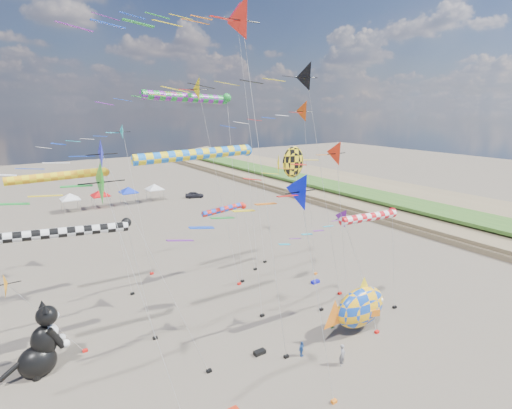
{
  "coord_description": "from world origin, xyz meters",
  "views": [
    {
      "loc": [
        -16.53,
        -13.18,
        17.97
      ],
      "look_at": [
        0.32,
        12.0,
        10.4
      ],
      "focal_mm": 28.0,
      "sensor_mm": 36.0,
      "label": 1
    }
  ],
  "objects_px": {
    "parked_car": "(194,195)",
    "cat_inflatable": "(39,339)",
    "child_blue": "(302,349)",
    "child_green": "(334,323)",
    "person_adult": "(342,355)",
    "fish_inflatable": "(360,307)"
  },
  "relations": [
    {
      "from": "fish_inflatable",
      "to": "person_adult",
      "type": "bearing_deg",
      "value": -151.35
    },
    {
      "from": "person_adult",
      "to": "cat_inflatable",
      "type": "bearing_deg",
      "value": 121.38
    },
    {
      "from": "parked_car",
      "to": "cat_inflatable",
      "type": "bearing_deg",
      "value": 165.93
    },
    {
      "from": "child_blue",
      "to": "parked_car",
      "type": "xyz_separation_m",
      "value": [
        15.75,
        51.59,
        0.03
      ]
    },
    {
      "from": "cat_inflatable",
      "to": "fish_inflatable",
      "type": "distance_m",
      "value": 23.65
    },
    {
      "from": "cat_inflatable",
      "to": "child_blue",
      "type": "height_order",
      "value": "cat_inflatable"
    },
    {
      "from": "fish_inflatable",
      "to": "child_green",
      "type": "xyz_separation_m",
      "value": [
        -1.36,
        1.47,
        -1.69
      ]
    },
    {
      "from": "child_green",
      "to": "cat_inflatable",
      "type": "bearing_deg",
      "value": 147.93
    },
    {
      "from": "fish_inflatable",
      "to": "person_adult",
      "type": "height_order",
      "value": "fish_inflatable"
    },
    {
      "from": "parked_car",
      "to": "person_adult",
      "type": "bearing_deg",
      "value": -172.19
    },
    {
      "from": "fish_inflatable",
      "to": "cat_inflatable",
      "type": "bearing_deg",
      "value": 158.62
    },
    {
      "from": "fish_inflatable",
      "to": "person_adult",
      "type": "xyz_separation_m",
      "value": [
        -4.26,
        -2.33,
        -1.38
      ]
    },
    {
      "from": "child_green",
      "to": "child_blue",
      "type": "xyz_separation_m",
      "value": [
        -4.64,
        -1.4,
        0.09
      ]
    },
    {
      "from": "person_adult",
      "to": "child_green",
      "type": "relative_size",
      "value": 1.63
    },
    {
      "from": "child_green",
      "to": "child_blue",
      "type": "distance_m",
      "value": 4.85
    },
    {
      "from": "cat_inflatable",
      "to": "parked_car",
      "type": "relative_size",
      "value": 1.41
    },
    {
      "from": "child_blue",
      "to": "parked_car",
      "type": "bearing_deg",
      "value": 54.82
    },
    {
      "from": "child_green",
      "to": "parked_car",
      "type": "xyz_separation_m",
      "value": [
        11.12,
        50.19,
        0.12
      ]
    },
    {
      "from": "child_blue",
      "to": "person_adult",
      "type": "bearing_deg",
      "value": -72.35
    },
    {
      "from": "fish_inflatable",
      "to": "child_green",
      "type": "bearing_deg",
      "value": 132.73
    },
    {
      "from": "cat_inflatable",
      "to": "child_blue",
      "type": "bearing_deg",
      "value": -35.76
    },
    {
      "from": "fish_inflatable",
      "to": "child_blue",
      "type": "bearing_deg",
      "value": 179.33
    }
  ]
}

